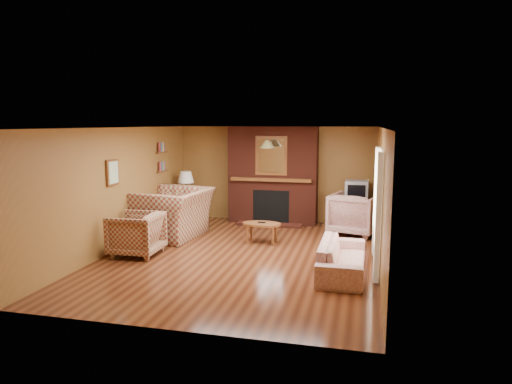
% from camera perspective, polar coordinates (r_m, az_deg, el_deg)
% --- Properties ---
extents(floor, '(6.50, 6.50, 0.00)m').
position_cam_1_polar(floor, '(8.74, -1.80, -7.91)').
color(floor, '#3F1B0D').
rests_on(floor, ground).
extents(ceiling, '(6.50, 6.50, 0.00)m').
position_cam_1_polar(ceiling, '(8.38, -1.88, 8.04)').
color(ceiling, white).
rests_on(ceiling, wall_back).
extents(wall_back, '(6.50, 0.00, 6.50)m').
position_cam_1_polar(wall_back, '(11.61, 2.39, 2.26)').
color(wall_back, olive).
rests_on(wall_back, floor).
extents(wall_front, '(6.50, 0.00, 6.50)m').
position_cam_1_polar(wall_front, '(5.46, -10.88, -5.13)').
color(wall_front, olive).
rests_on(wall_front, floor).
extents(wall_left, '(0.00, 6.50, 6.50)m').
position_cam_1_polar(wall_left, '(9.44, -16.64, 0.44)').
color(wall_left, olive).
rests_on(wall_left, floor).
extents(wall_right, '(0.00, 6.50, 6.50)m').
position_cam_1_polar(wall_right, '(8.19, 15.30, -0.71)').
color(wall_right, olive).
rests_on(wall_right, floor).
extents(fireplace, '(2.20, 0.82, 2.40)m').
position_cam_1_polar(fireplace, '(11.36, 2.13, 2.03)').
color(fireplace, '#4B1A10').
rests_on(fireplace, floor).
extents(window_right, '(0.10, 1.85, 2.00)m').
position_cam_1_polar(window_right, '(8.00, 14.98, -1.45)').
color(window_right, beige).
rests_on(window_right, wall_right).
extents(bookshelf, '(0.09, 0.55, 0.71)m').
position_cam_1_polar(bookshelf, '(11.04, -11.55, 4.19)').
color(bookshelf, brown).
rests_on(bookshelf, wall_left).
extents(botanical_print, '(0.05, 0.40, 0.50)m').
position_cam_1_polar(botanical_print, '(9.12, -17.49, 2.34)').
color(botanical_print, brown).
rests_on(botanical_print, wall_left).
extents(pendant_light, '(0.36, 0.36, 0.48)m').
position_cam_1_polar(pendant_light, '(10.62, 1.43, 6.00)').
color(pendant_light, black).
rests_on(pendant_light, ceiling).
extents(plaid_loveseat, '(1.55, 1.73, 1.06)m').
position_cam_1_polar(plaid_loveseat, '(10.14, -10.44, -2.65)').
color(plaid_loveseat, maroon).
rests_on(plaid_loveseat, floor).
extents(plaid_armchair, '(0.92, 0.90, 0.81)m').
position_cam_1_polar(plaid_armchair, '(8.95, -14.74, -5.09)').
color(plaid_armchair, maroon).
rests_on(plaid_armchair, floor).
extents(floral_sofa, '(0.74, 1.86, 0.54)m').
position_cam_1_polar(floral_sofa, '(7.80, 10.71, -8.02)').
color(floral_sofa, beige).
rests_on(floral_sofa, floor).
extents(floral_armchair, '(1.23, 1.25, 0.93)m').
position_cam_1_polar(floral_armchair, '(10.48, 12.20, -2.69)').
color(floral_armchair, beige).
rests_on(floral_armchair, floor).
extents(coffee_table, '(0.81, 0.50, 0.45)m').
position_cam_1_polar(coffee_table, '(9.51, 0.73, -4.23)').
color(coffee_table, brown).
rests_on(coffee_table, floor).
extents(side_table, '(0.52, 0.52, 0.64)m').
position_cam_1_polar(side_table, '(11.58, -8.67, -2.26)').
color(side_table, brown).
rests_on(side_table, floor).
extents(table_lamp, '(0.40, 0.40, 0.66)m').
position_cam_1_polar(table_lamp, '(11.47, -8.75, 1.11)').
color(table_lamp, white).
rests_on(table_lamp, side_table).
extents(tv_stand, '(0.61, 0.56, 0.66)m').
position_cam_1_polar(tv_stand, '(11.09, 12.37, -2.78)').
color(tv_stand, black).
rests_on(tv_stand, floor).
extents(crt_tv, '(0.53, 0.53, 0.49)m').
position_cam_1_polar(crt_tv, '(10.99, 12.47, 0.15)').
color(crt_tv, '#9DA0A5').
rests_on(crt_tv, tv_stand).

